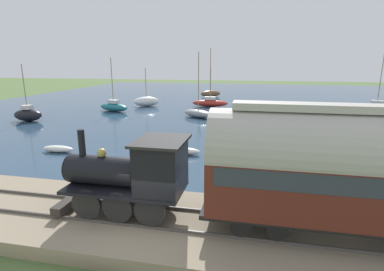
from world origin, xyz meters
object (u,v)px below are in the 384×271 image
sailboat_white (146,101)px  sailboat_brown (211,94)px  sailboat_gray (198,113)px  sailboat_teal (114,107)px  steam_locomotive (135,172)px  sailboat_red (210,103)px  sailboat_green (376,108)px  rowboat_far_out (263,165)px  rowboat_mid_harbor (58,149)px  sailboat_black (28,115)px  passenger_coach (348,168)px  rowboat_near_shore (182,151)px

sailboat_white → sailboat_brown: bearing=-57.2°
sailboat_gray → sailboat_teal: size_ratio=1.08×
steam_locomotive → sailboat_red: size_ratio=0.61×
sailboat_green → rowboat_far_out: size_ratio=2.97×
sailboat_brown → rowboat_mid_harbor: size_ratio=2.22×
steam_locomotive → sailboat_gray: bearing=5.0°
sailboat_gray → sailboat_brown: bearing=35.3°
sailboat_green → sailboat_black: (-13.55, 40.22, 0.05)m
rowboat_far_out → rowboat_mid_harbor: size_ratio=1.12×
sailboat_gray → sailboat_black: (-6.22, 18.30, 0.24)m
passenger_coach → sailboat_green: size_ratio=1.19×
sailboat_black → steam_locomotive: bearing=-136.3°
sailboat_teal → sailboat_green: bearing=-63.1°
sailboat_white → rowboat_near_shore: bearing=177.2°
steam_locomotive → sailboat_white: 34.37m
sailboat_black → sailboat_gray: bearing=-75.3°
sailboat_black → sailboat_white: (13.79, -8.95, -0.02)m
rowboat_far_out → rowboat_near_shore: bearing=36.4°
sailboat_white → sailboat_gray: bearing=-157.8°
sailboat_brown → sailboat_teal: sailboat_teal is taller
steam_locomotive → sailboat_teal: size_ratio=0.73×
passenger_coach → sailboat_red: 35.40m
passenger_coach → rowboat_mid_harbor: size_ratio=3.95×
sailboat_gray → rowboat_mid_harbor: size_ratio=3.15×
sailboat_gray → sailboat_teal: 12.26m
sailboat_brown → sailboat_green: (-14.37, -23.64, 0.07)m
rowboat_near_shore → rowboat_far_out: size_ratio=1.03×
rowboat_near_shore → passenger_coach: bearing=-139.2°
steam_locomotive → sailboat_red: (33.99, 2.12, -1.81)m
sailboat_teal → sailboat_red: bearing=-41.6°
sailboat_teal → sailboat_white: 5.99m
passenger_coach → sailboat_red: bearing=15.7°
rowboat_near_shore → rowboat_far_out: 5.96m
sailboat_red → sailboat_teal: (-6.99, 12.09, 0.02)m
sailboat_white → rowboat_mid_harbor: size_ratio=2.35×
sailboat_red → sailboat_green: size_ratio=1.06×
passenger_coach → steam_locomotive: bearing=90.0°
sailboat_teal → rowboat_mid_harbor: (-18.38, -4.54, -0.37)m
sailboat_red → sailboat_teal: 13.97m
steam_locomotive → rowboat_far_out: steam_locomotive is taller
sailboat_green → sailboat_white: sailboat_green is taller
sailboat_red → sailboat_brown: bearing=7.2°
sailboat_green → sailboat_gray: 23.12m
rowboat_near_shore → rowboat_mid_harbor: 9.15m
steam_locomotive → sailboat_red: bearing=3.6°
passenger_coach → rowboat_far_out: size_ratio=3.52×
sailboat_black → rowboat_mid_harbor: sailboat_black is taller
sailboat_black → sailboat_teal: sailboat_teal is taller
steam_locomotive → rowboat_mid_harbor: (8.62, 9.67, -2.15)m
steam_locomotive → rowboat_near_shore: (9.99, 0.61, -2.13)m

